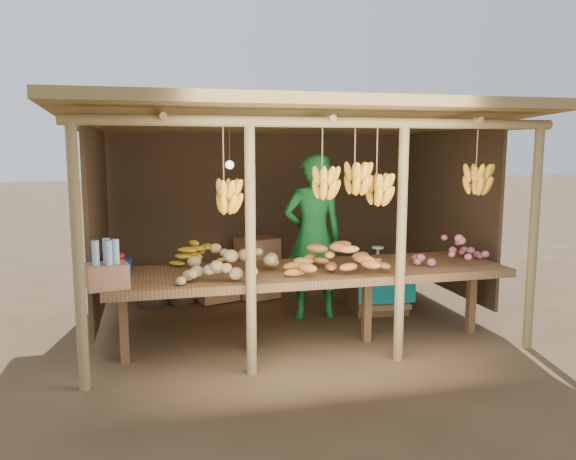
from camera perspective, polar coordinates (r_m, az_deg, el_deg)
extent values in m
plane|color=brown|center=(6.66, 0.00, -8.97)|extent=(60.00, 60.00, 0.00)
cylinder|color=olive|center=(4.79, -20.56, -2.80)|extent=(0.09, 0.09, 2.20)
cylinder|color=olive|center=(5.98, 23.65, -0.85)|extent=(0.09, 0.09, 2.20)
cylinder|color=olive|center=(7.75, -18.03, 1.39)|extent=(0.09, 0.09, 2.20)
cylinder|color=olive|center=(8.53, 11.37, 2.24)|extent=(0.09, 0.09, 2.20)
cylinder|color=olive|center=(4.83, -3.82, -2.20)|extent=(0.09, 0.09, 2.20)
cylinder|color=olive|center=(5.25, 11.41, -1.50)|extent=(0.09, 0.09, 2.20)
cylinder|color=olive|center=(4.92, 4.25, 10.86)|extent=(4.40, 0.09, 0.09)
cylinder|color=olive|center=(7.83, -2.66, 9.92)|extent=(4.40, 0.09, 0.09)
cube|color=#997B47|center=(6.37, 0.00, 11.11)|extent=(4.70, 3.50, 0.28)
cube|color=#453320|center=(7.84, -2.59, 2.68)|extent=(4.20, 0.04, 1.98)
cube|color=#453320|center=(6.45, -18.71, 1.02)|extent=(0.04, 2.40, 1.98)
cube|color=#453320|center=(7.36, 15.55, 2.01)|extent=(0.04, 2.40, 1.98)
cube|color=brown|center=(5.58, 2.34, -4.32)|extent=(3.90, 1.05, 0.08)
cube|color=brown|center=(5.48, -16.34, -9.23)|extent=(0.08, 0.08, 0.72)
cube|color=brown|center=(5.55, -3.72, -8.68)|extent=(0.08, 0.08, 0.72)
cube|color=brown|center=(5.87, 8.01, -7.79)|extent=(0.08, 0.08, 0.72)
cube|color=brown|center=(6.40, 18.11, -6.77)|extent=(0.08, 0.08, 0.72)
cylinder|color=navy|center=(5.60, -17.47, -3.56)|extent=(0.37, 0.37, 0.13)
cube|color=#9F6C47|center=(5.01, -17.90, -4.46)|extent=(0.38, 0.33, 0.21)
imported|color=#186E2C|center=(6.51, 2.59, -0.71)|extent=(0.71, 0.48, 1.92)
cube|color=brown|center=(6.97, 9.07, -5.84)|extent=(0.67, 0.58, 0.58)
cube|color=#0D9596|center=(6.90, 9.13, -3.27)|extent=(0.74, 0.65, 0.06)
cube|color=#9F6C47|center=(7.46, -3.12, -5.35)|extent=(0.61, 0.55, 0.40)
cube|color=#9F6C47|center=(7.38, -3.14, -2.35)|extent=(0.61, 0.55, 0.40)
cube|color=#9F6C47|center=(7.38, -7.31, -5.55)|extent=(0.61, 0.55, 0.40)
ellipsoid|color=#453320|center=(7.30, -13.77, -5.69)|extent=(0.41, 0.41, 0.56)
ellipsoid|color=#453320|center=(7.30, -10.80, -5.58)|extent=(0.41, 0.41, 0.56)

